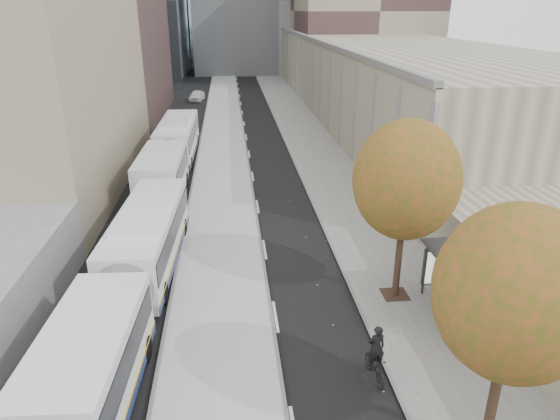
{
  "coord_description": "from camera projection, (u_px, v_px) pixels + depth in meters",
  "views": [
    {
      "loc": [
        -3.18,
        -4.86,
        11.52
      ],
      "look_at": [
        -0.94,
        17.16,
        2.5
      ],
      "focal_mm": 32.0,
      "sensor_mm": 36.0,
      "label": 1
    }
  ],
  "objects": [
    {
      "name": "bus_far",
      "position": [
        172.0,
        151.0,
        36.85
      ],
      "size": [
        2.99,
        18.13,
        3.01
      ],
      "rotation": [
        0.0,
        0.0,
        -0.02
      ],
      "color": "white",
      "rests_on": "ground"
    },
    {
      "name": "bus_shelter",
      "position": [
        470.0,
        272.0,
        18.93
      ],
      "size": [
        1.9,
        4.4,
        2.53
      ],
      "color": "#383A3F",
      "rests_on": "sidewalk"
    },
    {
      "name": "cyclist",
      "position": [
        375.0,
        360.0,
        16.38
      ],
      "size": [
        0.64,
        1.66,
        2.08
      ],
      "rotation": [
        0.0,
        0.0,
        0.11
      ],
      "color": "black",
      "rests_on": "ground"
    },
    {
      "name": "tree_b",
      "position": [
        515.0,
        294.0,
        12.17
      ],
      "size": [
        4.0,
        4.0,
        6.97
      ],
      "color": "#2D2416",
      "rests_on": "sidewalk"
    },
    {
      "name": "bus_platform",
      "position": [
        222.0,
        157.0,
        40.97
      ],
      "size": [
        4.25,
        150.0,
        0.15
      ],
      "primitive_type": "cube",
      "color": "#B6B6B6",
      "rests_on": "ground"
    },
    {
      "name": "sidewalk",
      "position": [
        318.0,
        155.0,
        41.74
      ],
      "size": [
        4.75,
        150.0,
        0.08
      ],
      "primitive_type": "cube",
      "color": "slate",
      "rests_on": "ground"
    },
    {
      "name": "bus_near",
      "position": [
        130.0,
        278.0,
        19.79
      ],
      "size": [
        3.35,
        17.15,
        2.84
      ],
      "rotation": [
        0.0,
        0.0,
        -0.05
      ],
      "color": "white",
      "rests_on": "ground"
    },
    {
      "name": "tree_c",
      "position": [
        406.0,
        180.0,
        19.45
      ],
      "size": [
        4.2,
        4.2,
        7.28
      ],
      "color": "#2D2416",
      "rests_on": "sidewalk"
    },
    {
      "name": "building_tan",
      "position": [
        365.0,
        67.0,
        68.03
      ],
      "size": [
        18.0,
        92.0,
        8.0
      ],
      "primitive_type": "cube",
      "color": "gray",
      "rests_on": "ground"
    },
    {
      "name": "distant_car",
      "position": [
        197.0,
        96.0,
        65.88
      ],
      "size": [
        2.17,
        4.19,
        1.36
      ],
      "primitive_type": "imported",
      "rotation": [
        0.0,
        0.0,
        -0.14
      ],
      "color": "white",
      "rests_on": "ground"
    }
  ]
}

